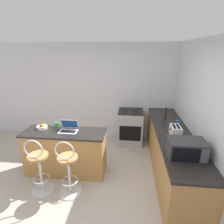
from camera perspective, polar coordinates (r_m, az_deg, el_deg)
ground_plane at (r=3.36m, az=-9.39°, el=-26.25°), size 20.00×20.00×0.00m
wall_back at (r=4.84m, az=-2.89°, el=6.39°), size 12.00×0.06×2.60m
wall_right at (r=2.78m, az=31.64°, el=-6.69°), size 0.06×12.00×2.60m
breakfast_bar at (r=3.73m, az=-14.86°, el=-12.50°), size 1.61×0.56×0.91m
counter_right at (r=3.83m, az=18.57°, el=-12.04°), size 0.68×2.91×0.91m
bar_stool_near at (r=3.37m, az=-22.74°, el=-16.20°), size 0.40×0.40×1.07m
bar_stool_far at (r=3.17m, az=-14.13°, el=-17.56°), size 0.40×0.40×1.07m
laptop at (r=3.52m, az=-13.90°, el=-5.11°), size 0.36×0.27×0.21m
microwave at (r=2.79m, az=23.08°, el=-11.03°), size 0.53×0.34×0.27m
toaster at (r=3.39m, az=20.02°, el=-5.91°), size 0.19×0.31×0.20m
stove_range at (r=4.72m, az=5.97°, el=-4.88°), size 0.64×0.61×0.92m
mug_blue at (r=3.92m, az=20.62°, el=-3.26°), size 0.10×0.08×0.10m
mug_green at (r=3.73m, az=-17.46°, el=-3.99°), size 0.09×0.08×0.10m
pepper_mill at (r=4.15m, az=17.09°, el=-0.42°), size 0.05×0.05×0.27m
fruit_bowl at (r=3.77m, az=-21.85°, el=-4.53°), size 0.21×0.21×0.11m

